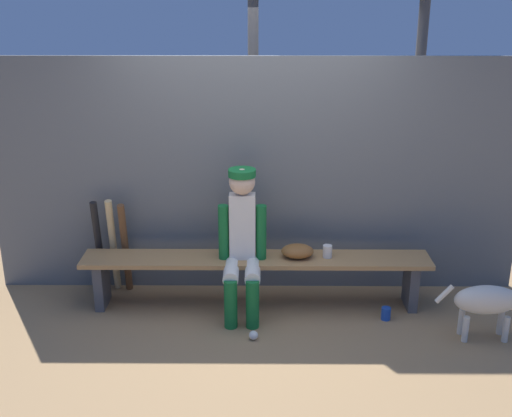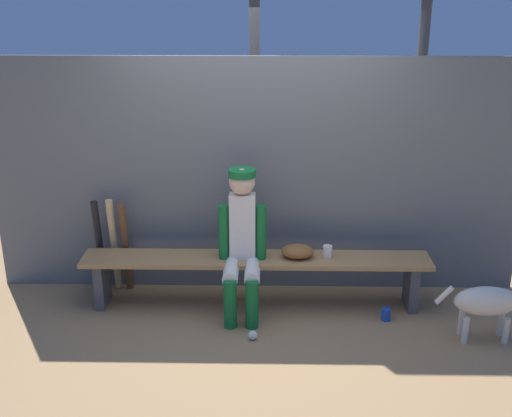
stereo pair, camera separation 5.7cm
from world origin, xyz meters
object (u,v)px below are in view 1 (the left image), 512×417
Objects in this scene: bat_wood_natural at (113,245)px; scoreboard at (346,8)px; cup_on_ground at (386,314)px; cup_on_bench at (327,251)px; baseball_glove at (297,251)px; dog at (494,300)px; player_seated at (242,239)px; baseball at (253,335)px; dugout_bench at (256,267)px; bat_wood_dark at (125,248)px; bat_aluminum_black at (99,247)px.

bat_wood_natural is 0.26× the size of scoreboard.
cup_on_ground is 0.72m from cup_on_bench.
baseball_glove is 1.63m from dog.
scoreboard reaches higher than cup_on_ground.
baseball is at bearing -78.07° from player_seated.
scoreboard is (0.81, 1.04, 2.12)m from dugout_bench.
bat_wood_natural is at bearing 170.77° from baseball_glove.
scoreboard is at bearing 102.92° from cup_on_ground.
dugout_bench is at bearing 180.00° from baseball_glove.
player_seated is 1.50× the size of dog.
bat_wood_dark is at bearing 161.97° from player_seated.
dugout_bench is 2.50m from scoreboard.
baseball is 0.99m from cup_on_bench.
dugout_bench is 3.59× the size of dog.
bat_wood_natural is at bearing 162.42° from player_seated.
scoreboard is (0.93, 1.15, 1.81)m from player_seated.
bat_aluminum_black is 8.12× the size of cup_on_ground.
cup_on_ground is at bearing -18.14° from baseball_glove.
bat_wood_dark is 1.05× the size of dog.
baseball_glove is 2.27m from scoreboard.
dog is at bearing -12.04° from player_seated.
scoreboard reaches higher than dog.
scoreboard is at bearing 50.97° from player_seated.
dog is at bearing -55.60° from scoreboard.
scoreboard is (2.00, 0.80, 2.05)m from bat_wood_dark.
cup_on_ground is 0.13× the size of dog.
bat_wood_dark reaches higher than baseball.
player_seated is (-0.12, -0.11, 0.31)m from dugout_bench.
baseball_glove is at bearing 57.15° from baseball.
cup_on_ground is (1.22, -0.14, -0.63)m from player_seated.
bat_aluminum_black is 8.12× the size of cup_on_bench.
cup_on_ground is (2.30, -0.49, -0.39)m from bat_wood_dark.
player_seated reaches higher than bat_wood_natural.
baseball_glove is 0.31× the size of bat_wood_natural.
bat_wood_dark is at bearing -13.23° from bat_wood_natural.
player_seated is 2.34m from scoreboard.
baseball_glove is 2.55× the size of cup_on_ground.
player_seated is 1.41× the size of bat_aluminum_black.
cup_on_ground is (2.54, -0.50, -0.39)m from bat_aluminum_black.
dugout_bench is 40.85× the size of baseball.
bat_aluminum_black is 12.07× the size of baseball.
dog is (2.01, -0.43, -0.35)m from player_seated.
bat_wood_dark is at bearing 171.07° from baseball_glove.
bat_aluminum_black reaches higher than cup_on_ground.
player_seated reaches higher than dog.
scoreboard is at bearing 19.25° from bat_aluminum_black.
scoreboard reaches higher than bat_aluminum_black.
dugout_bench is at bearing -11.71° from bat_wood_natural.
bat_wood_natural is 8.34× the size of cup_on_ground.
bat_wood_dark is (-1.07, 0.35, -0.24)m from player_seated.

